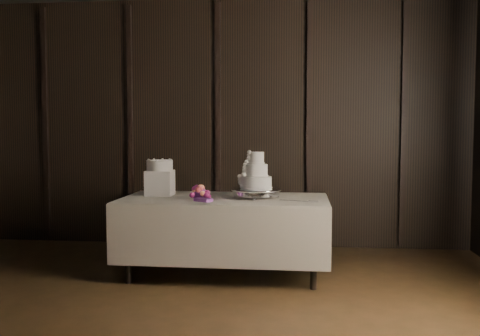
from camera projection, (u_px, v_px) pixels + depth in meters
name	position (u px, v px, depth m)	size (l,w,h in m)	color
room	(128.00, 115.00, 3.05)	(6.08, 7.08, 3.08)	black
display_table	(225.00, 233.00, 5.19)	(2.00, 1.05, 0.76)	beige
cake_stand	(256.00, 193.00, 5.14)	(0.48, 0.48, 0.09)	silver
wedding_cake	(253.00, 174.00, 5.12)	(0.34, 0.30, 0.35)	white
bouquet	(200.00, 194.00, 5.01)	(0.26, 0.36, 0.17)	#D0474B
box_pedestal	(160.00, 183.00, 5.36)	(0.26, 0.26, 0.25)	white
small_cake	(160.00, 165.00, 5.35)	(0.26, 0.26, 0.10)	white
cake_knife	(294.00, 201.00, 4.90)	(0.37, 0.02, 0.01)	silver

